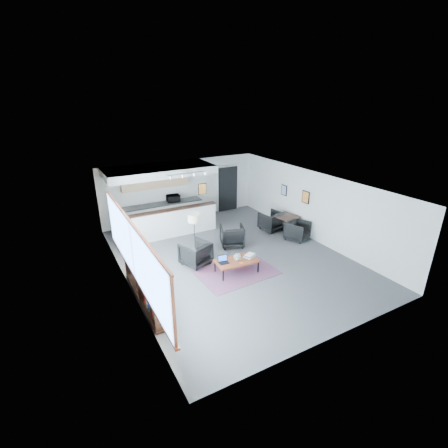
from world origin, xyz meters
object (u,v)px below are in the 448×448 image
book_stack (250,255)px  microwave (173,198)px  dining_chair_near (297,231)px  dining_chair_far (271,221)px  laptop (223,260)px  dining_table (287,218)px  armchair_right (232,235)px  floor_lamp (194,219)px  ceramic_pot (237,257)px  armchair_left (195,252)px  coffee_table (237,261)px

book_stack → microwave: microwave is taller
book_stack → dining_chair_near: dining_chair_near is taller
dining_chair_far → microwave: (-3.18, 2.75, 0.75)m
laptop → dining_table: size_ratio=0.31×
armchair_right → dining_table: armchair_right is taller
floor_lamp → microwave: 3.29m
ceramic_pot → dining_chair_far: dining_chair_far is taller
book_stack → armchair_right: (0.38, 1.75, -0.05)m
laptop → dining_chair_near: size_ratio=0.47×
dining_chair_near → microwave: microwave is taller
floor_lamp → book_stack: bearing=-59.0°
armchair_right → floor_lamp: 1.70m
book_stack → armchair_right: size_ratio=0.49×
laptop → microwave: (0.28, 4.97, 0.62)m
ceramic_pot → armchair_left: bearing=129.2°
ceramic_pot → dining_chair_far: bearing=37.6°
ceramic_pot → dining_table: dining_table is taller
coffee_table → dining_chair_far: size_ratio=1.89×
microwave → laptop: bearing=-88.6°
floor_lamp → dining_chair_near: bearing=-11.1°
ceramic_pot → dining_table: bearing=27.9°
ceramic_pot → armchair_right: 1.97m
dining_chair_near → coffee_table: bearing=174.2°
floor_lamp → dining_chair_far: bearing=7.8°
armchair_right → laptop: bearing=73.3°
armchair_left → armchair_right: size_ratio=1.01×
armchair_right → coffee_table: bearing=84.8°
coffee_table → dining_table: bearing=31.0°
laptop → armchair_right: 2.10m
book_stack → armchair_left: size_ratio=0.48×
armchair_right → microwave: 3.52m
dining_chair_far → microwave: bearing=-50.1°
floor_lamp → dining_chair_far: size_ratio=2.08×
coffee_table → armchair_right: armchair_right is taller
book_stack → dining_chair_far: 3.45m
laptop → dining_chair_far: bearing=39.0°
armchair_right → microwave: size_ratio=1.60×
coffee_table → laptop: 0.44m
coffee_table → microwave: size_ratio=2.54×
armchair_right → dining_chair_near: size_ratio=1.25×
ceramic_pot → dining_table: (3.35, 1.77, 0.10)m
ceramic_pot → dining_chair_near: 3.49m
coffee_table → dining_table: 3.80m
coffee_table → ceramic_pot: ceramic_pot is taller
coffee_table → dining_table: dining_table is taller
dining_chair_far → microwave: size_ratio=1.34×
book_stack → microwave: 5.13m
ceramic_pot → book_stack: ceramic_pot is taller
coffee_table → book_stack: 0.48m
dining_chair_far → ceramic_pot: bearing=28.3°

